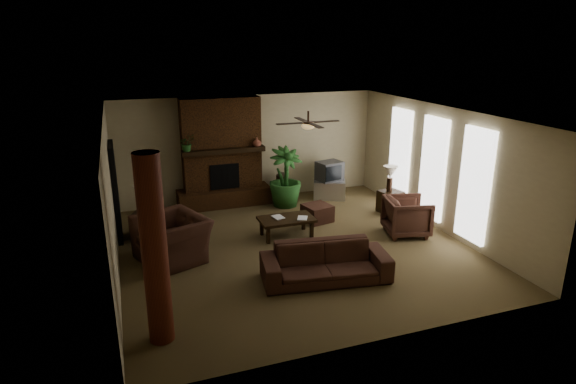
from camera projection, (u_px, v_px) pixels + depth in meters
name	position (u px, v px, depth m)	size (l,w,h in m)	color
room_shell	(295.00, 184.00, 9.75)	(7.00, 7.00, 7.00)	brown
fireplace	(222.00, 162.00, 12.46)	(2.40, 0.70, 2.80)	#4E2C15
windows	(433.00, 169.00, 11.04)	(0.08, 3.65, 2.35)	white
log_column	(154.00, 251.00, 6.66)	(0.36, 0.36, 2.80)	maroon
doorway	(116.00, 192.00, 10.38)	(0.10, 1.00, 2.10)	black
ceiling_fan	(308.00, 124.00, 9.80)	(1.35, 1.35, 0.37)	black
sofa	(326.00, 257.00, 8.69)	(2.30, 0.67, 0.90)	#40251B
armchair_left	(172.00, 231.00, 9.46)	(1.35, 0.87, 1.18)	#40251B
armchair_right	(407.00, 215.00, 10.72)	(0.91, 0.85, 0.93)	#40251B
coffee_table	(286.00, 220.00, 10.63)	(1.20, 0.70, 0.43)	black
ottoman	(317.00, 213.00, 11.58)	(0.60, 0.60, 0.40)	#40251B
tv_stand	(329.00, 189.00, 13.21)	(0.85, 0.50, 0.50)	#BDBDBF
tv	(330.00, 171.00, 13.10)	(0.75, 0.65, 0.52)	#3B3B3E
floor_vase	(282.00, 184.00, 13.03)	(0.34, 0.34, 0.77)	#34281D
floor_plant	(285.00, 190.00, 12.57)	(0.86, 1.54, 0.86)	#255120
side_table_left	(145.00, 225.00, 10.61)	(0.50, 0.50, 0.55)	black
lamp_left	(142.00, 194.00, 10.36)	(0.43, 0.43, 0.65)	black
side_table_right	(390.00, 202.00, 12.15)	(0.50, 0.50, 0.55)	black
lamp_right	(390.00, 174.00, 11.92)	(0.44, 0.44, 0.65)	black
mantel_plant	(187.00, 145.00, 11.76)	(0.38, 0.42, 0.33)	#255120
mantel_vase	(257.00, 142.00, 12.31)	(0.22, 0.23, 0.22)	brown
book_a	(274.00, 212.00, 10.53)	(0.22, 0.03, 0.29)	#999999
book_b	(298.00, 212.00, 10.54)	(0.21, 0.02, 0.29)	#999999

